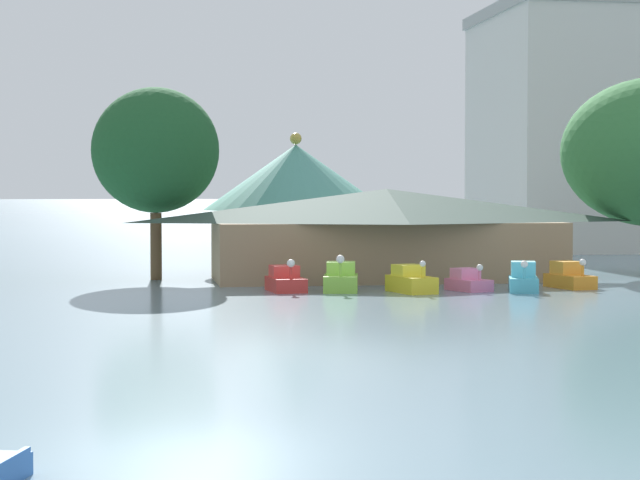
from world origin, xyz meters
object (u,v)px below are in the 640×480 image
Objects in this scene: pedal_boat_red at (286,281)px; boathouse at (387,232)px; pedal_boat_orange at (569,277)px; green_roof_pavilion at (296,201)px; shoreline_tree_mid at (156,151)px; pedal_boat_cyan at (523,280)px; pedal_boat_lime at (341,279)px; pedal_boat_yellow at (411,281)px; pedal_boat_pink at (468,282)px; background_building_block at (627,129)px.

pedal_boat_red is 9.09m from boathouse.
green_roof_pavilion is at bearing -148.88° from pedal_boat_orange.
boathouse is at bearing -57.98° from green_roof_pavilion.
shoreline_tree_mid reaches higher than pedal_boat_orange.
green_roof_pavilion reaches higher than pedal_boat_cyan.
shoreline_tree_mid is (-8.62, 8.94, 6.44)m from pedal_boat_lime.
boathouse reaches higher than pedal_boat_yellow.
pedal_boat_yellow is at bearing -40.38° from shoreline_tree_mid.
pedal_boat_orange is at bearing -39.70° from boathouse.
pedal_boat_lime is at bearing -88.47° from green_roof_pavilion.
pedal_boat_lime is at bearing -113.49° from pedal_boat_pink.
pedal_boat_red is 0.95× the size of pedal_boat_yellow.
boathouse is (3.71, 6.73, 2.02)m from pedal_boat_lime.
background_building_block is at bearing 36.05° from shoreline_tree_mid.
pedal_boat_yellow is at bearing 82.40° from pedal_boat_lime.
background_building_block reaches higher than pedal_boat_red.
pedal_boat_cyan is (5.41, -0.43, 0.04)m from pedal_boat_yellow.
boathouse reaches higher than pedal_boat_red.
green_roof_pavilion reaches higher than pedal_boat_yellow.
shoreline_tree_mid is at bearing -152.55° from green_roof_pavilion.
pedal_boat_pink is 47.02m from background_building_block.
boathouse is (0.53, 7.82, 2.07)m from pedal_boat_yellow.
pedal_boat_orange is 0.27× the size of green_roof_pavilion.
boathouse is at bearing 129.33° from pedal_boat_red.
pedal_boat_lime reaches higher than pedal_boat_red.
shoreline_tree_mid reaches higher than pedal_boat_yellow.
pedal_boat_cyan is 46.60m from background_building_block.
background_building_block is at bearing 132.73° from pedal_boat_red.
pedal_boat_red is 0.97× the size of pedal_boat_orange.
pedal_boat_cyan is 0.27× the size of shoreline_tree_mid.
pedal_boat_lime reaches higher than pedal_boat_orange.
pedal_boat_red is 12.22m from shoreline_tree_mid.
pedal_boat_cyan is at bearing 91.30° from pedal_boat_lime.
pedal_boat_pink is 2.64m from pedal_boat_cyan.
pedal_boat_yellow is (5.78, -1.63, 0.03)m from pedal_boat_red.
boathouse is at bearing -132.73° from pedal_boat_cyan.
pedal_boat_lime is 8.72m from pedal_boat_cyan.
pedal_boat_cyan is (2.43, -1.03, 0.14)m from pedal_boat_pink.
pedal_boat_red is 6.01m from pedal_boat_yellow.
background_building_block is (19.77, 37.79, 9.64)m from pedal_boat_orange.
pedal_boat_orange is 0.13× the size of background_building_block.
pedal_boat_orange is (2.97, 1.74, -0.04)m from pedal_boat_cyan.
pedal_boat_cyan is 3.44m from pedal_boat_orange.
shoreline_tree_mid is at bearing -141.42° from pedal_boat_pink.
boathouse is 7.85m from green_roof_pavilion.
pedal_boat_lime is at bearing -100.27° from pedal_boat_orange.
pedal_boat_orange is at bearing 83.58° from pedal_boat_red.
pedal_boat_pink is 5.45m from pedal_boat_orange.
shoreline_tree_mid is at bearing -124.72° from pedal_boat_orange.
pedal_boat_cyan is 17.65m from green_roof_pavilion.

